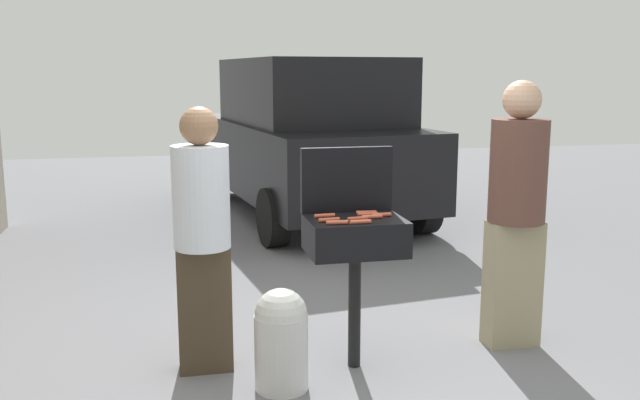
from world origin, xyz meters
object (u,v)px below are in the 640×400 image
(hot_dog_6, at_px, (372,217))
(hot_dog_7, at_px, (366,213))
(hot_dog_4, at_px, (368,214))
(hot_dog_5, at_px, (325,216))
(propane_tank, at_px, (281,337))
(person_right, at_px, (516,205))
(hot_dog_2, at_px, (337,222))
(bbq_grill, at_px, (355,242))
(hot_dog_0, at_px, (360,222))
(person_left, at_px, (202,231))
(hot_dog_8, at_px, (329,220))
(hot_dog_3, at_px, (358,219))
(hot_dog_1, at_px, (381,215))
(parked_minivan, at_px, (307,137))

(hot_dog_6, height_order, hot_dog_7, same)
(hot_dog_4, height_order, hot_dog_5, same)
(hot_dog_5, distance_m, propane_tank, 0.79)
(hot_dog_7, relative_size, person_right, 0.07)
(hot_dog_2, distance_m, hot_dog_4, 0.31)
(bbq_grill, xyz_separation_m, propane_tank, (-0.51, -0.22, -0.50))
(hot_dog_0, height_order, propane_tank, hot_dog_0)
(hot_dog_7, height_order, person_left, person_left)
(hot_dog_8, height_order, propane_tank, hot_dog_8)
(hot_dog_3, relative_size, hot_dog_4, 1.00)
(hot_dog_8, bearing_deg, bbq_grill, 19.09)
(hot_dog_7, xyz_separation_m, hot_dog_8, (-0.28, -0.16, 0.00))
(hot_dog_1, distance_m, hot_dog_5, 0.35)
(hot_dog_2, xyz_separation_m, person_right, (1.31, 0.27, 0.00))
(person_right, bearing_deg, hot_dog_8, 2.40)
(hot_dog_0, distance_m, hot_dog_8, 0.19)
(hot_dog_2, bearing_deg, hot_dog_6, 24.62)
(hot_dog_0, distance_m, parked_minivan, 4.98)
(hot_dog_3, bearing_deg, hot_dog_4, 48.98)
(hot_dog_7, bearing_deg, hot_dog_8, -149.64)
(hot_dog_5, bearing_deg, hot_dog_0, -52.39)
(hot_dog_5, distance_m, person_right, 1.33)
(bbq_grill, height_order, hot_dog_6, hot_dog_6)
(hot_dog_5, distance_m, person_left, 0.76)
(hot_dog_4, distance_m, parked_minivan, 4.76)
(hot_dog_0, height_order, hot_dog_1, same)
(bbq_grill, xyz_separation_m, hot_dog_6, (0.10, -0.03, 0.16))
(hot_dog_0, height_order, hot_dog_4, same)
(hot_dog_7, relative_size, person_left, 0.08)
(propane_tank, bearing_deg, hot_dog_1, 18.98)
(propane_tank, relative_size, parked_minivan, 0.13)
(hot_dog_3, distance_m, hot_dog_4, 0.15)
(hot_dog_1, relative_size, propane_tank, 0.21)
(hot_dog_5, bearing_deg, hot_dog_3, -36.11)
(hot_dog_5, distance_m, hot_dog_7, 0.28)
(hot_dog_3, distance_m, hot_dog_5, 0.22)
(hot_dog_0, height_order, hot_dog_8, same)
(hot_dog_7, bearing_deg, bbq_grill, -134.35)
(bbq_grill, distance_m, propane_tank, 0.75)
(hot_dog_8, distance_m, parked_minivan, 4.91)
(hot_dog_6, bearing_deg, person_right, 8.28)
(propane_tank, distance_m, person_left, 0.81)
(bbq_grill, xyz_separation_m, hot_dog_3, (-0.00, -0.07, 0.16))
(bbq_grill, distance_m, hot_dog_5, 0.25)
(hot_dog_3, xyz_separation_m, hot_dog_8, (-0.18, 0.00, 0.00))
(hot_dog_3, xyz_separation_m, hot_dog_5, (-0.18, 0.13, 0.00))
(hot_dog_3, height_order, person_left, person_left)
(hot_dog_6, relative_size, person_right, 0.07)
(person_right, bearing_deg, propane_tank, 6.12)
(hot_dog_0, relative_size, hot_dog_2, 1.00)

